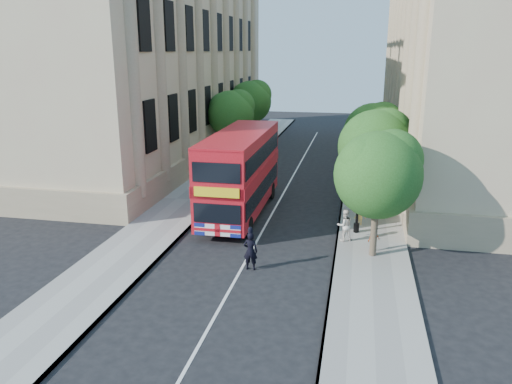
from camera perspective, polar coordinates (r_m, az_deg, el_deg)
The scene contains 17 objects.
ground at distance 22.31m, azimuth -1.96°, elevation -9.27°, with size 120.00×120.00×0.00m, color black.
pavement_right at distance 31.09m, azimuth 12.84°, elevation -2.16°, with size 3.50×80.00×0.12m, color gray.
pavement_left at distance 32.82m, azimuth -7.63°, elevation -0.93°, with size 3.50×80.00×0.12m, color gray.
building_right at distance 44.53m, azimuth 24.07°, elevation 13.95°, with size 12.00×38.00×18.00m, color tan.
building_left at distance 47.42m, azimuth -11.85°, elevation 15.00°, with size 12.00×38.00×18.00m, color tan.
tree_right_near at distance 23.26m, azimuth 13.90°, elevation 2.42°, with size 4.00×4.00×6.08m.
tree_right_mid at distance 29.10m, azimuth 13.57°, elevation 5.48°, with size 4.20×4.20×6.37m.
tree_right_far at distance 35.04m, azimuth 13.32°, elevation 6.99°, with size 4.00×4.00×6.15m.
tree_left_far at distance 43.31m, azimuth -2.85°, elevation 9.20°, with size 4.00×4.00×6.30m.
tree_left_back at distance 51.03m, azimuth -0.58°, elevation 10.53°, with size 4.20×4.20×6.65m.
lamp_post at distance 26.54m, azimuth 11.65°, elevation 0.33°, with size 0.32×0.32×5.16m.
double_decker_bus at distance 29.35m, azimuth -1.76°, elevation 2.46°, with size 2.85×10.47×4.83m.
box_van at distance 33.56m, azimuth -1.97°, elevation 1.99°, with size 2.18×5.12×2.90m.
police_constable at distance 22.34m, azimuth -0.64°, elevation -6.76°, with size 0.64×0.42×1.76m, color black.
woman_pedestrian at distance 25.73m, azimuth 10.09°, elevation -3.76°, with size 0.80×0.62×1.64m, color white.
child_a at distance 24.81m, azimuth 13.31°, elevation -5.38°, with size 0.64×0.27×1.09m, color orange.
child_b at distance 28.27m, azimuth 11.82°, elevation -2.68°, with size 0.68×0.39×1.05m, color #F9C155.
Camera 1 is at (4.82, -19.61, 9.49)m, focal length 35.00 mm.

